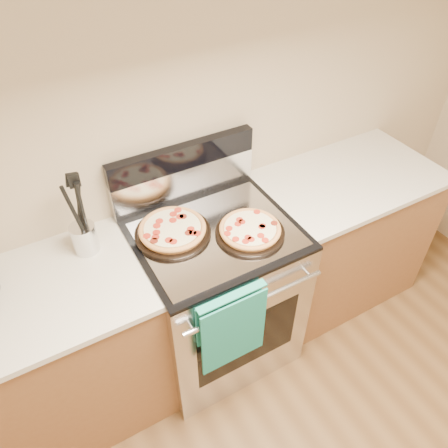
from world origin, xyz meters
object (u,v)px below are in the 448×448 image
range_body (215,295)px  pepperoni_pizza_front (250,230)px  utensil_crock (85,238)px  pepperoni_pizza_back (173,230)px

range_body → pepperoni_pizza_front: size_ratio=2.81×
pepperoni_pizza_front → utensil_crock: size_ratio=2.29×
range_body → utensil_crock: bearing=161.7°
pepperoni_pizza_back → utensil_crock: (-0.37, 0.11, 0.03)m
pepperoni_pizza_back → utensil_crock: utensil_crock is taller
pepperoni_pizza_front → utensil_crock: 0.75m
pepperoni_pizza_back → utensil_crock: 0.39m
range_body → utensil_crock: 0.79m
range_body → pepperoni_pizza_front: bearing=-38.1°
range_body → utensil_crock: utensil_crock is taller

